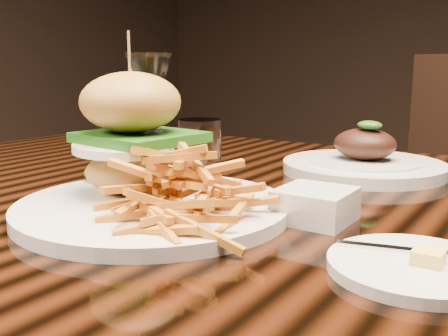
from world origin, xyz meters
The scene contains 7 objects.
dining_table centered at (0.00, 0.00, 0.67)m, with size 1.60×0.90×0.75m.
burger_plate centered at (-0.15, -0.16, 0.81)m, with size 0.32×0.32×0.21m.
side_saucer centered at (0.15, -0.17, 0.76)m, with size 0.15×0.15×0.02m.
ramekin centered at (0.02, -0.08, 0.77)m, with size 0.08×0.08×0.04m, color silver.
wine_glass centered at (-0.28, -0.02, 0.89)m, with size 0.07×0.07×0.19m.
water_tumbler centered at (-0.22, 0.03, 0.79)m, with size 0.07×0.07×0.09m, color white.
far_dish centered at (-0.02, 0.20, 0.77)m, with size 0.26×0.26×0.09m.
Camera 1 is at (0.25, -0.61, 0.92)m, focal length 42.00 mm.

